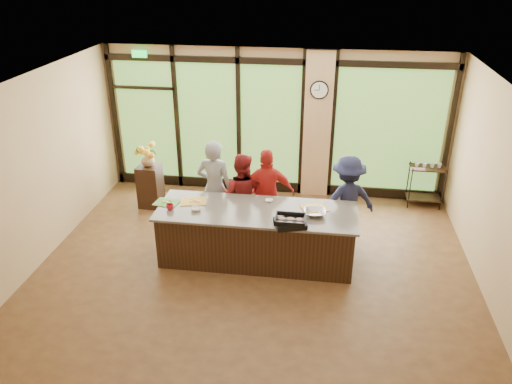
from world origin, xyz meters
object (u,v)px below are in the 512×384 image
(island_base, at_px, (257,236))
(cook_right, at_px, (347,200))
(bar_cart, at_px, (426,180))
(flower_stand, at_px, (150,186))
(roasting_pan, at_px, (290,223))
(cook_left, at_px, (215,188))

(island_base, bearing_deg, cook_right, 29.17)
(cook_right, bearing_deg, island_base, 9.00)
(island_base, height_order, cook_right, cook_right)
(island_base, height_order, bar_cart, bar_cart)
(cook_right, distance_m, flower_stand, 3.93)
(cook_right, bearing_deg, bar_cart, -154.84)
(roasting_pan, distance_m, flower_stand, 3.64)
(roasting_pan, bearing_deg, cook_right, 36.88)
(island_base, bearing_deg, bar_cart, 38.51)
(island_base, distance_m, cook_right, 1.70)
(roasting_pan, bearing_deg, island_base, 125.57)
(roasting_pan, bearing_deg, cook_left, 122.27)
(bar_cart, bearing_deg, cook_right, -134.74)
(island_base, distance_m, flower_stand, 2.89)
(flower_stand, relative_size, bar_cart, 0.93)
(cook_left, height_order, flower_stand, cook_left)
(island_base, xyz_separation_m, roasting_pan, (0.57, -0.43, 0.52))
(flower_stand, distance_m, bar_cart, 5.48)
(cook_left, xyz_separation_m, cook_right, (2.30, 0.04, -0.09))
(cook_right, bearing_deg, flower_stand, -32.39)
(bar_cart, bearing_deg, cook_left, -157.10)
(cook_left, distance_m, flower_stand, 1.81)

